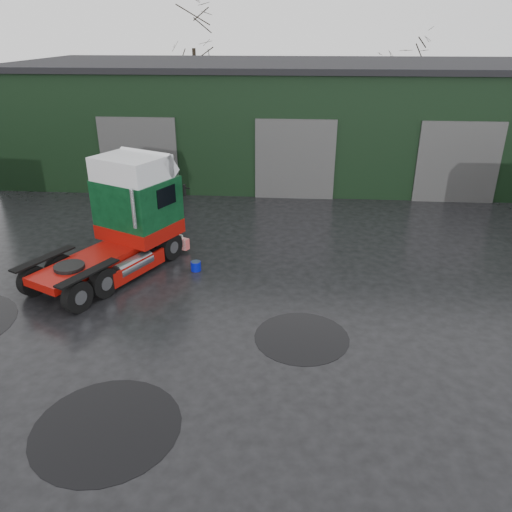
{
  "coord_description": "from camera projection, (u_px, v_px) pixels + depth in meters",
  "views": [
    {
      "loc": [
        1.96,
        -10.91,
        7.99
      ],
      "look_at": [
        0.9,
        2.84,
        1.7
      ],
      "focal_mm": 35.0,
      "sensor_mm": 36.0,
      "label": 1
    }
  ],
  "objects": [
    {
      "name": "puddle_0",
      "position": [
        107.0,
        428.0,
        10.96
      ],
      "size": [
        3.28,
        3.28,
        0.01
      ],
      "primitive_type": "cylinder",
      "color": "black",
      "rests_on": "ground"
    },
    {
      "name": "tree_back_b",
      "position": [
        401.0,
        89.0,
        38.3
      ],
      "size": [
        4.4,
        4.4,
        7.5
      ],
      "primitive_type": null,
      "color": "black",
      "rests_on": "ground"
    },
    {
      "name": "wash_bucket",
      "position": [
        196.0,
        266.0,
        18.04
      ],
      "size": [
        0.44,
        0.44,
        0.34
      ],
      "primitive_type": "cylinder",
      "rotation": [
        0.0,
        0.0,
        -0.23
      ],
      "color": "#060D94",
      "rests_on": "ground"
    },
    {
      "name": "ground",
      "position": [
        214.0,
        356.0,
        13.35
      ],
      "size": [
        100.0,
        100.0,
        0.0
      ],
      "primitive_type": "plane",
      "color": "black"
    },
    {
      "name": "warehouse",
      "position": [
        296.0,
        117.0,
        30.04
      ],
      "size": [
        32.4,
        12.4,
        6.3
      ],
      "color": "black",
      "rests_on": "ground"
    },
    {
      "name": "puddle_1",
      "position": [
        302.0,
        337.0,
        14.16
      ],
      "size": [
        2.7,
        2.7,
        0.01
      ],
      "primitive_type": "cylinder",
      "color": "black",
      "rests_on": "ground"
    },
    {
      "name": "tree_back_a",
      "position": [
        195.0,
        74.0,
        39.01
      ],
      "size": [
        4.4,
        4.4,
        9.5
      ],
      "primitive_type": null,
      "color": "black",
      "rests_on": "ground"
    },
    {
      "name": "hero_tractor",
      "position": [
        101.0,
        223.0,
        16.92
      ],
      "size": [
        5.28,
        6.98,
        4.0
      ],
      "primitive_type": null,
      "rotation": [
        0.0,
        0.0,
        -0.45
      ],
      "color": "#093218",
      "rests_on": "ground"
    }
  ]
}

